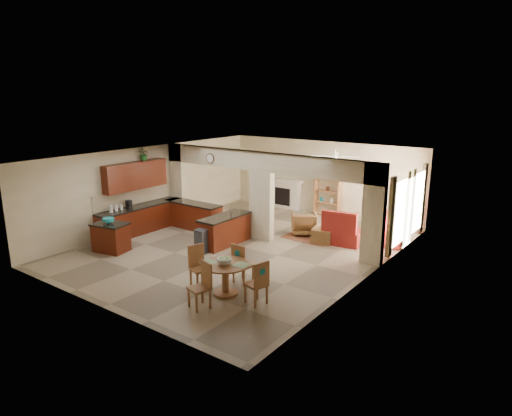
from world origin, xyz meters
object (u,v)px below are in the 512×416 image
Objects in this scene: armchair at (304,223)px; dining_table at (225,274)px; kitchen_island at (111,237)px; sofa at (391,227)px.

dining_table is at bearing 65.98° from armchair.
kitchen_island is 1.35× the size of armchair.
sofa is 2.94× the size of armchair.
sofa is at bearing 32.31° from kitchen_island.
armchair is (-0.90, 5.11, -0.13)m from dining_table.
dining_table is at bearing -16.09° from kitchen_island.
kitchen_island reaches higher than sofa.
sofa is (6.20, 6.13, -0.08)m from kitchen_island.
kitchen_island is at bearing 18.08° from armchair.
kitchen_island is 6.10m from armchair.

